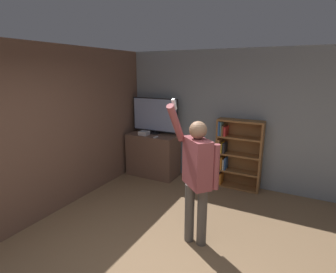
{
  "coord_description": "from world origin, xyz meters",
  "views": [
    {
      "loc": [
        1.31,
        -1.99,
        2.29
      ],
      "look_at": [
        -0.68,
        1.83,
        1.2
      ],
      "focal_mm": 28.0,
      "sensor_mm": 36.0,
      "label": 1
    }
  ],
  "objects": [
    {
      "name": "remote_loose",
      "position": [
        -1.36,
        2.59,
        0.94
      ],
      "size": [
        0.04,
        0.14,
        0.02
      ],
      "color": "white",
      "rests_on": "tv_ledge"
    },
    {
      "name": "game_console",
      "position": [
        -1.7,
        2.67,
        0.97
      ],
      "size": [
        0.2,
        0.18,
        0.08
      ],
      "color": "silver",
      "rests_on": "tv_ledge"
    },
    {
      "name": "television",
      "position": [
        -1.55,
        2.89,
        1.34
      ],
      "size": [
        1.09,
        0.22,
        0.79
      ],
      "color": "black",
      "rests_on": "tv_ledge"
    },
    {
      "name": "wall_side_brick",
      "position": [
        -2.2,
        1.57,
        1.35
      ],
      "size": [
        0.06,
        4.74,
        2.7
      ],
      "color": "brown",
      "rests_on": "ground_plane"
    },
    {
      "name": "bookshelf",
      "position": [
        0.21,
        2.99,
        0.69
      ],
      "size": [
        0.87,
        0.28,
        1.38
      ],
      "color": "brown",
      "rests_on": "ground_plane"
    },
    {
      "name": "person",
      "position": [
        0.19,
        0.96,
        1.03
      ],
      "size": [
        0.58,
        0.55,
        1.97
      ],
      "rotation": [
        0.0,
        0.0,
        -0.73
      ],
      "color": "#56514C",
      "rests_on": "ground_plane"
    },
    {
      "name": "tv_ledge",
      "position": [
        -1.55,
        2.79,
        0.47
      ],
      "size": [
        1.1,
        0.56,
        0.93
      ],
      "color": "brown",
      "rests_on": "ground_plane"
    },
    {
      "name": "wall_back",
      "position": [
        0.0,
        3.17,
        1.35
      ],
      "size": [
        6.34,
        0.06,
        2.7
      ],
      "color": "gray",
      "rests_on": "ground_plane"
    }
  ]
}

